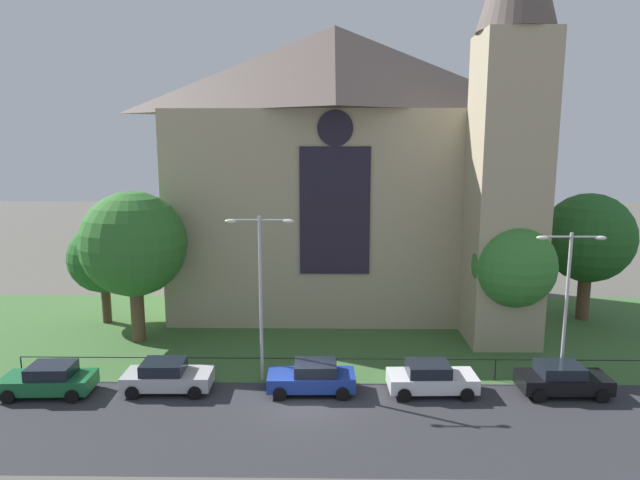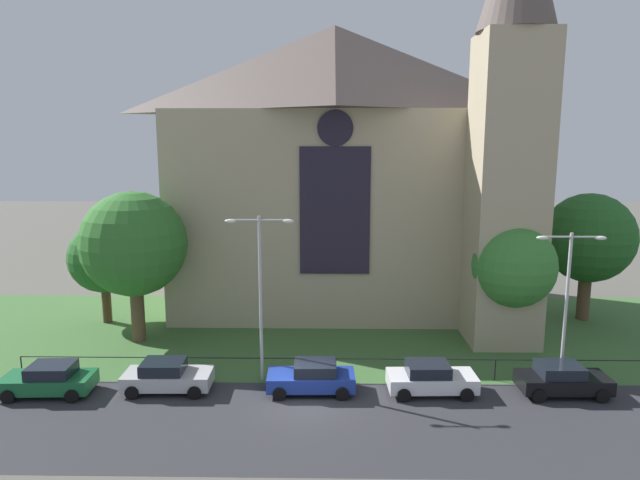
{
  "view_description": "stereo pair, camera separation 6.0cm",
  "coord_description": "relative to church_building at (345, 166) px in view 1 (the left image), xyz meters",
  "views": [
    {
      "loc": [
        1.09,
        -24.06,
        11.86
      ],
      "look_at": [
        0.6,
        8.0,
        6.26
      ],
      "focal_mm": 30.99,
      "sensor_mm": 36.0,
      "label": 1
    },
    {
      "loc": [
        1.15,
        -24.05,
        11.86
      ],
      "look_at": [
        0.6,
        8.0,
        6.26
      ],
      "focal_mm": 30.99,
      "sensor_mm": 36.0,
      "label": 2
    }
  ],
  "objects": [
    {
      "name": "streetlamp_far",
      "position": [
        10.59,
        -13.28,
        -5.37
      ],
      "size": [
        3.37,
        0.26,
        7.63
      ],
      "color": "#B2B2B7",
      "rests_on": "ground"
    },
    {
      "name": "streetlamp_near",
      "position": [
        -4.52,
        -13.28,
        -4.94
      ],
      "size": [
        3.37,
        0.26,
        8.41
      ],
      "color": "#B2B2B7",
      "rests_on": "ground"
    },
    {
      "name": "grass_verge",
      "position": [
        -2.26,
        -7.68,
        -10.27
      ],
      "size": [
        120.0,
        20.0,
        0.01
      ],
      "primitive_type": "cube",
      "color": "#3D6633",
      "rests_on": "ground"
    },
    {
      "name": "parked_car_green",
      "position": [
        -14.5,
        -15.14,
        -9.53
      ],
      "size": [
        4.27,
        2.16,
        1.51
      ],
      "rotation": [
        0.0,
        0.0,
        3.18
      ],
      "color": "#196033",
      "rests_on": "ground"
    },
    {
      "name": "parked_car_black",
      "position": [
        10.05,
        -14.69,
        -9.53
      ],
      "size": [
        4.23,
        2.07,
        1.51
      ],
      "rotation": [
        0.0,
        0.0,
        0.01
      ],
      "color": "black",
      "rests_on": "ground"
    },
    {
      "name": "tree_left_near",
      "position": [
        -12.73,
        -7.72,
        -4.3
      ],
      "size": [
        6.25,
        6.25,
        9.14
      ],
      "color": "brown",
      "rests_on": "ground"
    },
    {
      "name": "road_asphalt",
      "position": [
        -2.26,
        -17.68,
        -10.27
      ],
      "size": [
        120.0,
        8.0,
        0.01
      ],
      "primitive_type": "cube",
      "color": "#2D2D33",
      "rests_on": "ground"
    },
    {
      "name": "church_building",
      "position": [
        0.0,
        0.0,
        0.0
      ],
      "size": [
        23.2,
        16.2,
        26.0
      ],
      "color": "tan",
      "rests_on": "ground"
    },
    {
      "name": "tree_right_near",
      "position": [
        9.47,
        -8.72,
        -5.36
      ],
      "size": [
        4.77,
        4.77,
        7.35
      ],
      "color": "#4C3823",
      "rests_on": "ground"
    },
    {
      "name": "parked_car_blue",
      "position": [
        -1.93,
        -14.66,
        -9.53
      ],
      "size": [
        4.24,
        2.11,
        1.51
      ],
      "rotation": [
        0.0,
        0.0,
        3.17
      ],
      "color": "#1E3899",
      "rests_on": "ground"
    },
    {
      "name": "tree_left_far",
      "position": [
        -16.06,
        -4.25,
        -5.89
      ],
      "size": [
        4.57,
        4.57,
        6.7
      ],
      "color": "#4C3823",
      "rests_on": "ground"
    },
    {
      "name": "ground",
      "position": [
        -2.26,
        -5.68,
        -10.27
      ],
      "size": [
        160.0,
        160.0,
        0.0
      ],
      "primitive_type": "plane",
      "color": "#56544C"
    },
    {
      "name": "iron_railing",
      "position": [
        -0.77,
        -13.18,
        -9.3
      ],
      "size": [
        32.4,
        0.07,
        1.13
      ],
      "color": "black",
      "rests_on": "ground"
    },
    {
      "name": "parked_car_white",
      "position": [
        3.78,
        -14.67,
        -9.53
      ],
      "size": [
        4.26,
        2.14,
        1.51
      ],
      "rotation": [
        0.0,
        0.0,
        0.03
      ],
      "color": "silver",
      "rests_on": "ground"
    },
    {
      "name": "parked_car_silver",
      "position": [
        -8.98,
        -14.65,
        -9.53
      ],
      "size": [
        4.23,
        2.09,
        1.51
      ],
      "rotation": [
        0.0,
        0.0,
        0.02
      ],
      "color": "#B7B7BC",
      "rests_on": "ground"
    },
    {
      "name": "tree_right_far",
      "position": [
        16.27,
        -3.02,
        -4.66
      ],
      "size": [
        5.98,
        5.98,
        8.65
      ],
      "color": "brown",
      "rests_on": "ground"
    }
  ]
}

